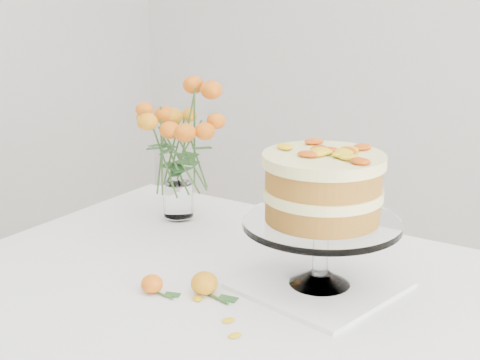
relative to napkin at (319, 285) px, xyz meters
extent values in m
cube|color=tan|center=(-0.06, -0.08, -0.03)|extent=(1.40, 0.90, 0.04)
cylinder|color=tan|center=(-0.68, 0.29, -0.41)|extent=(0.06, 0.06, 0.71)
cube|color=white|center=(-0.06, -0.08, -0.01)|extent=(1.42, 0.92, 0.01)
cube|color=white|center=(-0.06, 0.38, -0.11)|extent=(1.42, 0.01, 0.20)
cube|color=white|center=(-0.77, -0.08, -0.11)|extent=(0.01, 0.92, 0.20)
cube|color=white|center=(0.00, 0.00, 0.00)|extent=(0.33, 0.33, 0.01)
cylinder|color=white|center=(0.00, 0.00, 0.08)|extent=(0.03, 0.03, 0.10)
cylinder|color=white|center=(0.00, 0.00, 0.13)|extent=(0.31, 0.31, 0.01)
cylinder|color=#985E22|center=(0.00, 0.00, 0.16)|extent=(0.30, 0.30, 0.04)
cylinder|color=#FFF3A4|center=(0.00, 0.00, 0.20)|extent=(0.31, 0.31, 0.02)
cylinder|color=#985E22|center=(0.00, 0.00, 0.23)|extent=(0.30, 0.30, 0.04)
cylinder|color=#FFF3A4|center=(0.00, 0.00, 0.26)|extent=(0.31, 0.31, 0.02)
cylinder|color=white|center=(-0.50, 0.18, 0.00)|extent=(0.06, 0.06, 0.01)
cylinder|color=white|center=(-0.50, 0.18, 0.05)|extent=(0.08, 0.08, 0.09)
ellipsoid|color=#FFA016|center=(-0.18, -0.15, 0.02)|extent=(0.05, 0.05, 0.05)
cylinder|color=#366026|center=(-0.14, -0.16, 0.00)|extent=(0.06, 0.02, 0.01)
ellipsoid|color=orange|center=(-0.27, -0.20, 0.01)|extent=(0.04, 0.04, 0.04)
cylinder|color=#366026|center=(-0.24, -0.20, 0.00)|extent=(0.05, 0.01, 0.00)
ellipsoid|color=yellow|center=(-0.18, -0.18, 0.00)|extent=(0.03, 0.02, 0.00)
ellipsoid|color=yellow|center=(-0.08, -0.22, 0.00)|extent=(0.03, 0.02, 0.00)
ellipsoid|color=yellow|center=(-0.04, -0.26, 0.00)|extent=(0.03, 0.02, 0.00)
camera|label=1|loc=(0.54, -1.13, 0.58)|focal=50.00mm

